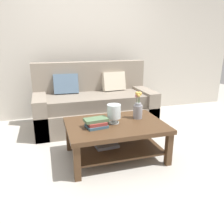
# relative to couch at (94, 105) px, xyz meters

# --- Properties ---
(ground_plane) EXTENTS (10.00, 10.00, 0.00)m
(ground_plane) POSITION_rel_couch_xyz_m (-0.01, -0.92, -0.36)
(ground_plane) COLOR #B7B2A8
(back_wall) EXTENTS (6.40, 0.12, 2.70)m
(back_wall) POSITION_rel_couch_xyz_m (-0.01, 0.73, 0.99)
(back_wall) COLOR beige
(back_wall) RESTS_ON ground
(couch) EXTENTS (1.95, 0.90, 1.06)m
(couch) POSITION_rel_couch_xyz_m (0.00, 0.00, 0.00)
(couch) COLOR gray
(couch) RESTS_ON ground
(coffee_table) EXTENTS (1.18, 0.83, 0.45)m
(coffee_table) POSITION_rel_couch_xyz_m (-0.00, -1.19, -0.04)
(coffee_table) COLOR #4C331E
(coffee_table) RESTS_ON ground
(book_stack_main) EXTENTS (0.28, 0.23, 0.10)m
(book_stack_main) POSITION_rel_couch_xyz_m (-0.25, -1.23, 0.14)
(book_stack_main) COLOR #3D6075
(book_stack_main) RESTS_ON coffee_table
(glass_hurricane_vase) EXTENTS (0.17, 0.17, 0.23)m
(glass_hurricane_vase) POSITION_rel_couch_xyz_m (-0.02, -1.17, 0.23)
(glass_hurricane_vase) COLOR silver
(glass_hurricane_vase) RESTS_ON coffee_table
(flower_pitcher) EXTENTS (0.12, 0.12, 0.35)m
(flower_pitcher) POSITION_rel_couch_xyz_m (0.33, -1.08, 0.21)
(flower_pitcher) COLOR gray
(flower_pitcher) RESTS_ON coffee_table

